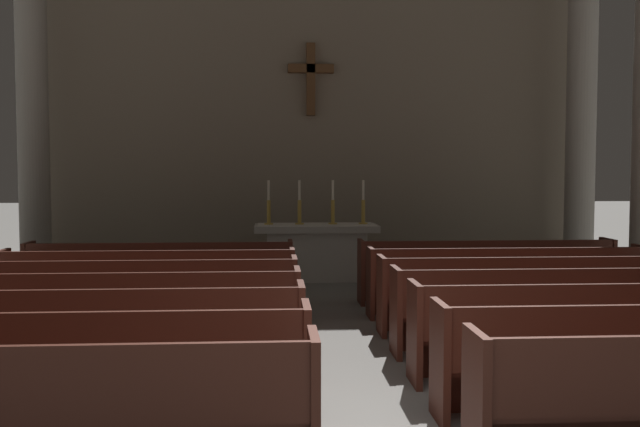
{
  "coord_description": "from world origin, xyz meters",
  "views": [
    {
      "loc": [
        -0.78,
        -4.52,
        1.98
      ],
      "look_at": [
        0.0,
        7.32,
        1.27
      ],
      "focal_mm": 40.49,
      "sensor_mm": 36.0,
      "label": 1
    }
  ],
  "objects_px": {
    "pew_left_row_5": "(135,298)",
    "pew_right_row_3": "(613,330)",
    "pew_right_row_5": "(535,294)",
    "candlestick_outer_right": "(363,210)",
    "pew_left_row_3": "(92,338)",
    "pew_right_row_6": "(508,281)",
    "pew_left_row_1": "(10,414)",
    "column_right_fourth": "(581,120)",
    "pew_right_row_7": "(486,271)",
    "pew_left_row_6": "(149,285)",
    "pew_left_row_2": "(58,369)",
    "altar": "(316,251)",
    "column_left_fourth": "(33,117)",
    "pew_right_row_4": "(569,310)",
    "candlestick_inner_left": "(299,210)",
    "pew_left_row_4": "(116,316)",
    "candlestick_outer_left": "(269,210)",
    "pew_left_row_7": "(161,274)",
    "candlestick_inner_right": "(333,210)"
  },
  "relations": [
    {
      "from": "pew_left_row_1",
      "to": "column_right_fourth",
      "type": "relative_size",
      "value": 0.63
    },
    {
      "from": "pew_right_row_5",
      "to": "pew_right_row_6",
      "type": "bearing_deg",
      "value": 90.0
    },
    {
      "from": "pew_right_row_6",
      "to": "pew_left_row_2",
      "type": "bearing_deg",
      "value": -140.06
    },
    {
      "from": "pew_left_row_4",
      "to": "pew_left_row_6",
      "type": "bearing_deg",
      "value": 90.0
    },
    {
      "from": "candlestick_outer_left",
      "to": "pew_left_row_6",
      "type": "bearing_deg",
      "value": -114.71
    },
    {
      "from": "pew_left_row_3",
      "to": "candlestick_outer_right",
      "type": "height_order",
      "value": "candlestick_outer_right"
    },
    {
      "from": "pew_right_row_3",
      "to": "pew_right_row_7",
      "type": "bearing_deg",
      "value": 90.0
    },
    {
      "from": "pew_left_row_6",
      "to": "pew_right_row_6",
      "type": "height_order",
      "value": "same"
    },
    {
      "from": "pew_right_row_4",
      "to": "candlestick_outer_left",
      "type": "xyz_separation_m",
      "value": [
        -3.25,
        5.39,
        0.79
      ]
    },
    {
      "from": "candlestick_outer_right",
      "to": "pew_right_row_4",
      "type": "bearing_deg",
      "value": -73.92
    },
    {
      "from": "pew_left_row_2",
      "to": "column_left_fourth",
      "type": "bearing_deg",
      "value": 108.76
    },
    {
      "from": "pew_right_row_5",
      "to": "candlestick_inner_left",
      "type": "height_order",
      "value": "candlestick_inner_left"
    },
    {
      "from": "pew_right_row_7",
      "to": "candlestick_inner_right",
      "type": "height_order",
      "value": "candlestick_inner_right"
    },
    {
      "from": "pew_left_row_6",
      "to": "pew_right_row_6",
      "type": "bearing_deg",
      "value": 0.0
    },
    {
      "from": "pew_left_row_5",
      "to": "pew_right_row_5",
      "type": "relative_size",
      "value": 1.0
    },
    {
      "from": "pew_left_row_3",
      "to": "pew_left_row_6",
      "type": "distance_m",
      "value": 3.02
    },
    {
      "from": "pew_left_row_2",
      "to": "candlestick_outer_right",
      "type": "distance_m",
      "value": 8.12
    },
    {
      "from": "pew_right_row_6",
      "to": "pew_left_row_5",
      "type": "bearing_deg",
      "value": -168.18
    },
    {
      "from": "pew_right_row_4",
      "to": "column_left_fourth",
      "type": "bearing_deg",
      "value": 141.13
    },
    {
      "from": "pew_left_row_3",
      "to": "pew_right_row_6",
      "type": "xyz_separation_m",
      "value": [
        4.81,
        3.02,
        0.0
      ]
    },
    {
      "from": "pew_right_row_6",
      "to": "pew_right_row_7",
      "type": "relative_size",
      "value": 1.0
    },
    {
      "from": "pew_right_row_5",
      "to": "candlestick_outer_right",
      "type": "height_order",
      "value": "candlestick_outer_right"
    },
    {
      "from": "pew_right_row_3",
      "to": "pew_right_row_5",
      "type": "relative_size",
      "value": 1.0
    },
    {
      "from": "pew_left_row_1",
      "to": "pew_left_row_4",
      "type": "distance_m",
      "value": 3.02
    },
    {
      "from": "pew_right_row_3",
      "to": "candlestick_inner_left",
      "type": "distance_m",
      "value": 6.99
    },
    {
      "from": "pew_left_row_7",
      "to": "candlestick_outer_left",
      "type": "bearing_deg",
      "value": 56.75
    },
    {
      "from": "pew_left_row_6",
      "to": "candlestick_outer_left",
      "type": "bearing_deg",
      "value": 65.29
    },
    {
      "from": "pew_left_row_7",
      "to": "pew_right_row_6",
      "type": "bearing_deg",
      "value": -11.82
    },
    {
      "from": "pew_left_row_7",
      "to": "column_left_fourth",
      "type": "xyz_separation_m",
      "value": [
        -2.75,
        3.07,
        2.47
      ]
    },
    {
      "from": "pew_left_row_2",
      "to": "pew_left_row_7",
      "type": "bearing_deg",
      "value": 90.0
    },
    {
      "from": "pew_right_row_4",
      "to": "pew_left_row_7",
      "type": "bearing_deg",
      "value": 147.87
    },
    {
      "from": "pew_right_row_5",
      "to": "candlestick_outer_right",
      "type": "relative_size",
      "value": 4.82
    },
    {
      "from": "pew_left_row_4",
      "to": "candlestick_outer_left",
      "type": "height_order",
      "value": "candlestick_outer_left"
    },
    {
      "from": "altar",
      "to": "candlestick_outer_left",
      "type": "distance_m",
      "value": 1.12
    },
    {
      "from": "pew_right_row_4",
      "to": "pew_right_row_7",
      "type": "height_order",
      "value": "same"
    },
    {
      "from": "pew_left_row_6",
      "to": "candlestick_inner_right",
      "type": "height_order",
      "value": "candlestick_inner_right"
    },
    {
      "from": "pew_right_row_7",
      "to": "pew_left_row_4",
      "type": "bearing_deg",
      "value": -147.87
    },
    {
      "from": "pew_right_row_3",
      "to": "pew_left_row_4",
      "type": "bearing_deg",
      "value": 168.18
    },
    {
      "from": "pew_right_row_6",
      "to": "candlestick_outer_right",
      "type": "xyz_separation_m",
      "value": [
        -1.55,
        3.38,
        0.79
      ]
    },
    {
      "from": "pew_right_row_4",
      "to": "candlestick_outer_right",
      "type": "relative_size",
      "value": 4.82
    },
    {
      "from": "pew_left_row_6",
      "to": "pew_right_row_5",
      "type": "bearing_deg",
      "value": -11.82
    },
    {
      "from": "pew_left_row_6",
      "to": "candlestick_outer_right",
      "type": "xyz_separation_m",
      "value": [
        3.25,
        3.38,
        0.79
      ]
    },
    {
      "from": "pew_right_row_6",
      "to": "candlestick_outer_right",
      "type": "distance_m",
      "value": 3.8
    },
    {
      "from": "pew_left_row_6",
      "to": "pew_right_row_7",
      "type": "relative_size",
      "value": 1.0
    },
    {
      "from": "column_left_fourth",
      "to": "column_right_fourth",
      "type": "bearing_deg",
      "value": 0.0
    },
    {
      "from": "pew_right_row_7",
      "to": "candlestick_outer_left",
      "type": "bearing_deg",
      "value": 143.94
    },
    {
      "from": "pew_left_row_5",
      "to": "pew_right_row_3",
      "type": "relative_size",
      "value": 1.0
    },
    {
      "from": "pew_right_row_5",
      "to": "candlestick_inner_right",
      "type": "bearing_deg",
      "value": 115.64
    },
    {
      "from": "pew_right_row_6",
      "to": "column_left_fourth",
      "type": "relative_size",
      "value": 0.63
    },
    {
      "from": "pew_left_row_3",
      "to": "altar",
      "type": "height_order",
      "value": "altar"
    }
  ]
}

